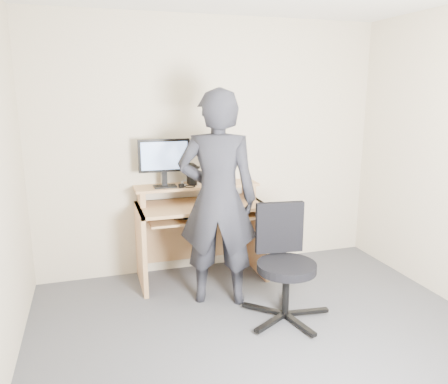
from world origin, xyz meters
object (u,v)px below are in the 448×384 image
desk (199,222)px  person (218,199)px  monitor (164,159)px  office_chair (284,258)px

desk → person: size_ratio=0.66×
monitor → office_chair: monitor is taller
monitor → person: bearing=-59.9°
desk → monitor: size_ratio=2.50×
desk → office_chair: 1.08m
office_chair → person: person is taller
office_chair → desk: bearing=121.7°
monitor → office_chair: (0.77, -1.01, -0.69)m
monitor → desk: bearing=-5.6°
monitor → office_chair: size_ratio=0.54×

